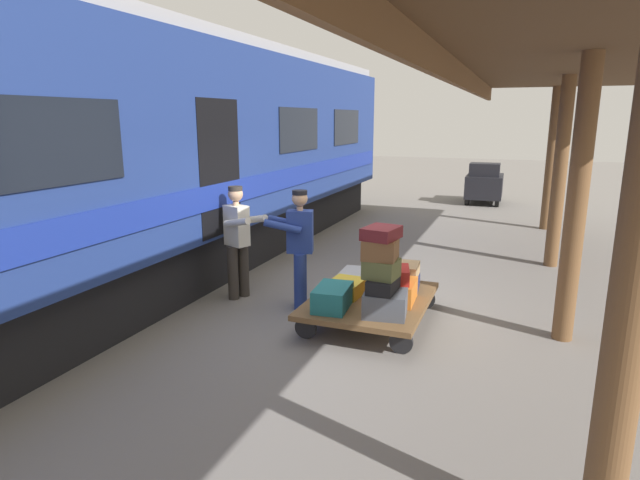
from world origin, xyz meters
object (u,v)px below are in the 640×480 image
at_px(suitcase_maroon_trunk, 381,233).
at_px(porter_in_overalls, 299,245).
at_px(suitcase_gray_aluminum, 358,277).
at_px(suitcase_tan_vintage, 405,270).
at_px(suitcase_teal_softside, 333,297).
at_px(suitcase_olive_duffel, 381,269).
at_px(luggage_cart, 370,301).
at_px(suitcase_orange_carryall, 395,291).
at_px(suitcase_navy_fabric, 404,283).
at_px(porter_by_door, 238,239).
at_px(suitcase_yellow_case, 346,288).
at_px(train_car, 138,158).
at_px(suitcase_black_hardshell, 383,285).
at_px(suitcase_red_plastic, 395,275).
at_px(suitcase_slate_roller, 385,304).
at_px(baggage_tug, 484,184).
at_px(suitcase_brown_leather, 380,249).

bearing_deg(suitcase_maroon_trunk, porter_in_overalls, -26.43).
relative_size(suitcase_gray_aluminum, suitcase_tan_vintage, 1.10).
distance_m(suitcase_teal_softside, suitcase_olive_duffel, 0.75).
height_order(suitcase_gray_aluminum, suitcase_olive_duffel, suitcase_olive_duffel).
xyz_separation_m(luggage_cart, suitcase_orange_carryall, (-0.34, -0.00, 0.18)).
relative_size(suitcase_navy_fabric, porter_by_door, 0.33).
bearing_deg(suitcase_gray_aluminum, suitcase_yellow_case, 90.00).
bearing_deg(suitcase_olive_duffel, suitcase_orange_carryall, -96.85).
xyz_separation_m(luggage_cart, suitcase_gray_aluminum, (0.34, -0.54, 0.14)).
distance_m(suitcase_yellow_case, suitcase_orange_carryall, 0.68).
bearing_deg(suitcase_yellow_case, porter_by_door, -7.92).
bearing_deg(suitcase_yellow_case, train_car, -5.58).
height_order(train_car, suitcase_gray_aluminum, train_car).
xyz_separation_m(suitcase_teal_softside, suitcase_black_hardshell, (-0.64, -0.01, 0.24)).
height_order(luggage_cart, suitcase_black_hardshell, suitcase_black_hardshell).
relative_size(suitcase_yellow_case, porter_in_overalls, 0.30).
height_order(suitcase_navy_fabric, suitcase_red_plastic, suitcase_red_plastic).
distance_m(suitcase_orange_carryall, suitcase_slate_roller, 0.54).
relative_size(suitcase_yellow_case, suitcase_olive_duffel, 1.37).
relative_size(suitcase_orange_carryall, baggage_tug, 0.35).
distance_m(suitcase_gray_aluminum, suitcase_brown_leather, 1.40).
bearing_deg(suitcase_maroon_trunk, suitcase_slate_roller, 142.65).
height_order(suitcase_yellow_case, suitcase_red_plastic, suitcase_red_plastic).
distance_m(suitcase_yellow_case, suitcase_red_plastic, 0.72).
bearing_deg(porter_in_overalls, suitcase_gray_aluminum, -156.23).
xyz_separation_m(suitcase_slate_roller, suitcase_brown_leather, (0.09, -0.03, 0.66)).
height_order(porter_in_overalls, porter_by_door, same).
height_order(suitcase_yellow_case, porter_in_overalls, porter_in_overalls).
distance_m(train_car, porter_in_overalls, 3.05).
bearing_deg(luggage_cart, suitcase_olive_duffel, 117.48).
bearing_deg(suitcase_olive_duffel, train_car, -11.78).
distance_m(suitcase_orange_carryall, porter_in_overalls, 1.53).
bearing_deg(suitcase_teal_softside, suitcase_black_hardshell, -178.92).
bearing_deg(suitcase_maroon_trunk, suitcase_brown_leather, 90.61).
bearing_deg(train_car, suitcase_olive_duffel, 168.22).
height_order(train_car, suitcase_orange_carryall, train_car).
height_order(suitcase_yellow_case, suitcase_tan_vintage, suitcase_tan_vintage).
xyz_separation_m(suitcase_slate_roller, suitcase_red_plastic, (0.01, -0.51, 0.22)).
bearing_deg(porter_in_overalls, train_car, -3.04).
height_order(suitcase_brown_leather, porter_by_door, porter_by_door).
bearing_deg(suitcase_tan_vintage, baggage_tug, -91.75).
xyz_separation_m(suitcase_teal_softside, suitcase_red_plastic, (-0.67, -0.51, 0.22)).
bearing_deg(suitcase_olive_duffel, suitcase_yellow_case, -40.76).
bearing_deg(suitcase_orange_carryall, luggage_cart, 0.00).
bearing_deg(suitcase_black_hardshell, suitcase_navy_fabric, -91.84).
height_order(suitcase_gray_aluminum, suitcase_orange_carryall, suitcase_orange_carryall).
xyz_separation_m(suitcase_teal_softside, porter_by_door, (1.78, -0.79, 0.44)).
relative_size(suitcase_orange_carryall, suitcase_slate_roller, 1.18).
distance_m(suitcase_black_hardshell, baggage_tug, 11.56).
relative_size(train_car, porter_by_door, 10.01).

